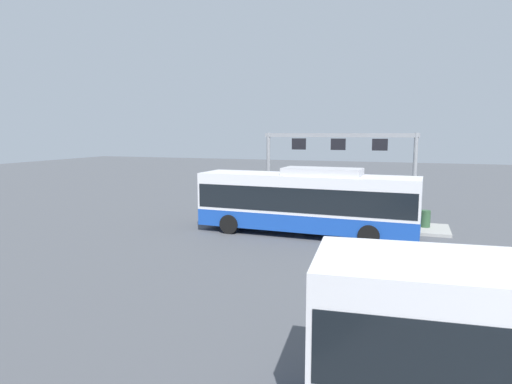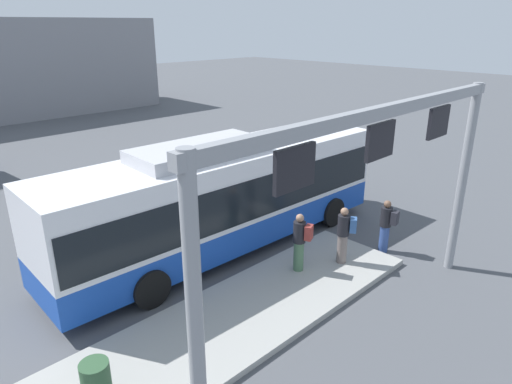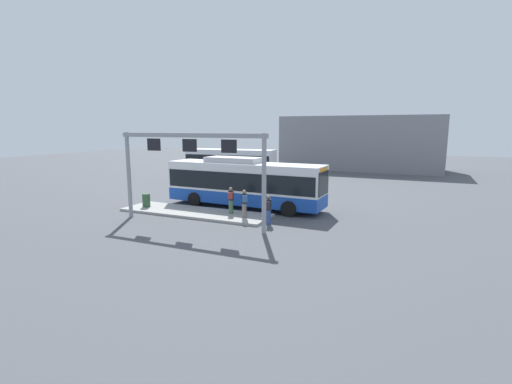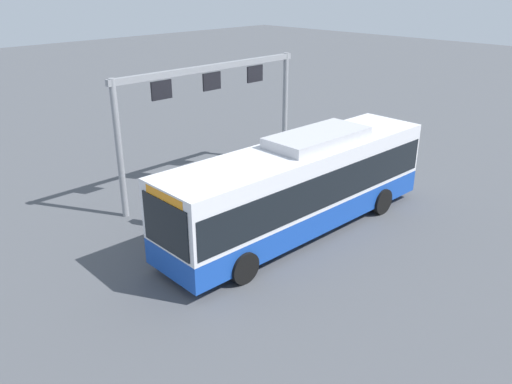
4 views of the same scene
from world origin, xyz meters
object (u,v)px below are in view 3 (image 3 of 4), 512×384
(bus_background_left, at_px, (230,161))
(person_waiting_near, at_px, (244,203))
(bus_main, at_px, (244,182))
(person_waiting_mid, at_px, (231,200))
(trash_bin, at_px, (146,200))
(person_boarding, at_px, (268,209))

(bus_background_left, relative_size, person_waiting_near, 6.10)
(bus_main, xyz_separation_m, person_waiting_mid, (0.36, -2.69, -0.76))
(person_waiting_mid, bearing_deg, person_waiting_near, -139.01)
(trash_bin, bearing_deg, bus_background_left, 98.77)
(bus_background_left, distance_m, person_waiting_mid, 18.73)
(person_waiting_near, bearing_deg, person_waiting_mid, 30.55)
(trash_bin, bearing_deg, person_boarding, -2.32)
(bus_background_left, distance_m, person_waiting_near, 19.82)
(bus_main, xyz_separation_m, person_boarding, (3.27, -3.62, -0.92))
(person_waiting_mid, bearing_deg, bus_main, -15.97)
(person_boarding, relative_size, person_waiting_mid, 1.00)
(bus_background_left, height_order, person_waiting_mid, bus_background_left)
(person_waiting_mid, height_order, trash_bin, person_waiting_mid)
(person_waiting_near, distance_m, trash_bin, 7.42)
(person_boarding, height_order, person_waiting_mid, person_waiting_mid)
(bus_main, distance_m, bus_background_left, 16.19)
(person_waiting_near, height_order, trash_bin, person_waiting_near)
(person_waiting_near, xyz_separation_m, person_waiting_mid, (-1.22, 0.58, 0.00))
(person_waiting_near, bearing_deg, bus_background_left, -3.60)
(person_waiting_near, bearing_deg, bus_main, -8.31)
(bus_background_left, height_order, trash_bin, bus_background_left)
(bus_main, bearing_deg, person_boarding, -46.14)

